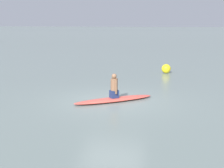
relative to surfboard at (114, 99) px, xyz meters
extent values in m
plane|color=slate|center=(-0.01, -0.08, -0.07)|extent=(400.00, 400.00, 0.00)
ellipsoid|color=#D84C3F|center=(0.00, 0.00, 0.00)|extent=(2.73, 3.00, 0.14)
cube|color=navy|center=(0.00, 0.00, 0.22)|extent=(0.40, 0.41, 0.30)
cylinder|color=brown|center=(0.00, 0.00, 0.59)|extent=(0.39, 0.39, 0.49)
sphere|color=brown|center=(0.00, 0.00, 0.93)|extent=(0.20, 0.20, 0.20)
cylinder|color=brown|center=(0.13, 0.11, 0.53)|extent=(0.11, 0.11, 0.54)
cylinder|color=brown|center=(-0.13, -0.11, 0.53)|extent=(0.11, 0.11, 0.54)
sphere|color=yellow|center=(-7.96, 1.31, 0.21)|extent=(0.56, 0.56, 0.56)
camera|label=1|loc=(12.82, 3.10, 3.01)|focal=55.25mm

